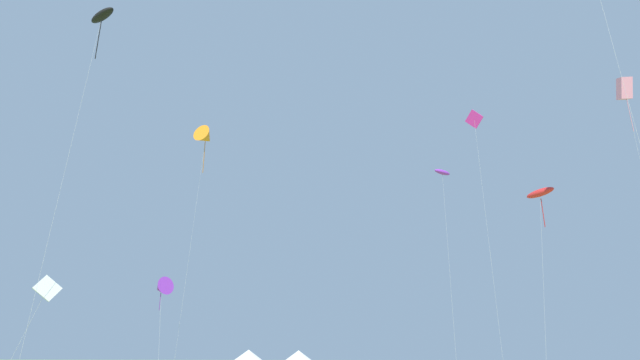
{
  "coord_description": "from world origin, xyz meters",
  "views": [
    {
      "loc": [
        5.68,
        -4.2,
        2.08
      ],
      "look_at": [
        0.0,
        32.0,
        14.68
      ],
      "focal_mm": 28.55,
      "sensor_mm": 36.0,
      "label": 1
    }
  ],
  "objects_px": {
    "kite_purple_parafoil": "(442,173)",
    "festival_tent_center": "(298,359)",
    "kite_purple_delta": "(161,288)",
    "festival_tent_left": "(248,359)",
    "kite_orange_delta": "(206,137)",
    "kite_magenta_diamond": "(474,122)",
    "kite_pink_box": "(624,89)",
    "kite_white_diamond": "(47,289)",
    "kite_black_parafoil": "(102,16)",
    "kite_red_parafoil": "(540,193)"
  },
  "relations": [
    {
      "from": "kite_purple_parafoil",
      "to": "festival_tent_center",
      "type": "height_order",
      "value": "kite_purple_parafoil"
    },
    {
      "from": "kite_purple_delta",
      "to": "kite_white_diamond",
      "type": "distance_m",
      "value": 14.12
    },
    {
      "from": "kite_red_parafoil",
      "to": "kite_orange_delta",
      "type": "distance_m",
      "value": 44.63
    },
    {
      "from": "kite_orange_delta",
      "to": "festival_tent_center",
      "type": "height_order",
      "value": "kite_orange_delta"
    },
    {
      "from": "kite_black_parafoil",
      "to": "festival_tent_left",
      "type": "relative_size",
      "value": 7.64
    },
    {
      "from": "kite_purple_delta",
      "to": "festival_tent_center",
      "type": "height_order",
      "value": "kite_purple_delta"
    },
    {
      "from": "kite_orange_delta",
      "to": "festival_tent_left",
      "type": "distance_m",
      "value": 32.33
    },
    {
      "from": "kite_orange_delta",
      "to": "kite_magenta_diamond",
      "type": "height_order",
      "value": "kite_orange_delta"
    },
    {
      "from": "kite_magenta_diamond",
      "to": "kite_white_diamond",
      "type": "height_order",
      "value": "kite_magenta_diamond"
    },
    {
      "from": "kite_purple_delta",
      "to": "kite_magenta_diamond",
      "type": "distance_m",
      "value": 42.19
    },
    {
      "from": "kite_orange_delta",
      "to": "kite_magenta_diamond",
      "type": "xyz_separation_m",
      "value": [
        36.85,
        -2.51,
        -1.55
      ]
    },
    {
      "from": "kite_magenta_diamond",
      "to": "festival_tent_left",
      "type": "height_order",
      "value": "kite_magenta_diamond"
    },
    {
      "from": "kite_purple_parafoil",
      "to": "kite_black_parafoil",
      "type": "height_order",
      "value": "kite_black_parafoil"
    },
    {
      "from": "kite_red_parafoil",
      "to": "kite_pink_box",
      "type": "height_order",
      "value": "kite_pink_box"
    },
    {
      "from": "festival_tent_center",
      "to": "kite_red_parafoil",
      "type": "bearing_deg",
      "value": -34.26
    },
    {
      "from": "kite_black_parafoil",
      "to": "kite_magenta_diamond",
      "type": "bearing_deg",
      "value": 34.91
    },
    {
      "from": "kite_pink_box",
      "to": "kite_white_diamond",
      "type": "distance_m",
      "value": 57.01
    },
    {
      "from": "kite_purple_parafoil",
      "to": "kite_black_parafoil",
      "type": "bearing_deg",
      "value": -141.66
    },
    {
      "from": "kite_orange_delta",
      "to": "kite_pink_box",
      "type": "relative_size",
      "value": 1.13
    },
    {
      "from": "kite_pink_box",
      "to": "festival_tent_left",
      "type": "bearing_deg",
      "value": 152.81
    },
    {
      "from": "kite_pink_box",
      "to": "kite_black_parafoil",
      "type": "distance_m",
      "value": 52.21
    },
    {
      "from": "kite_red_parafoil",
      "to": "kite_pink_box",
      "type": "xyz_separation_m",
      "value": [
        8.85,
        -3.3,
        9.84
      ]
    },
    {
      "from": "kite_red_parafoil",
      "to": "kite_magenta_diamond",
      "type": "xyz_separation_m",
      "value": [
        -4.77,
        6.64,
        11.72
      ]
    },
    {
      "from": "kite_purple_parafoil",
      "to": "kite_purple_delta",
      "type": "bearing_deg",
      "value": -159.61
    },
    {
      "from": "kite_magenta_diamond",
      "to": "festival_tent_center",
      "type": "xyz_separation_m",
      "value": [
        -25.09,
        13.7,
        -28.51
      ]
    },
    {
      "from": "kite_magenta_diamond",
      "to": "kite_black_parafoil",
      "type": "bearing_deg",
      "value": -145.09
    },
    {
      "from": "kite_orange_delta",
      "to": "kite_black_parafoil",
      "type": "bearing_deg",
      "value": -88.62
    },
    {
      "from": "kite_red_parafoil",
      "to": "kite_purple_parafoil",
      "type": "bearing_deg",
      "value": 145.32
    },
    {
      "from": "festival_tent_left",
      "to": "festival_tent_center",
      "type": "height_order",
      "value": "festival_tent_left"
    },
    {
      "from": "kite_purple_parafoil",
      "to": "festival_tent_center",
      "type": "relative_size",
      "value": 5.88
    },
    {
      "from": "kite_red_parafoil",
      "to": "kite_white_diamond",
      "type": "height_order",
      "value": "kite_red_parafoil"
    },
    {
      "from": "kite_pink_box",
      "to": "kite_purple_delta",
      "type": "bearing_deg",
      "value": -178.31
    },
    {
      "from": "kite_purple_parafoil",
      "to": "kite_magenta_diamond",
      "type": "xyz_separation_m",
      "value": [
        4.52,
        0.21,
        6.61
      ]
    },
    {
      "from": "kite_purple_delta",
      "to": "kite_magenta_diamond",
      "type": "xyz_separation_m",
      "value": [
        34.51,
        11.36,
        21.43
      ]
    },
    {
      "from": "festival_tent_left",
      "to": "kite_white_diamond",
      "type": "bearing_deg",
      "value": -96.82
    },
    {
      "from": "kite_purple_parafoil",
      "to": "kite_black_parafoil",
      "type": "distance_m",
      "value": 41.19
    },
    {
      "from": "kite_pink_box",
      "to": "festival_tent_center",
      "type": "height_order",
      "value": "kite_pink_box"
    },
    {
      "from": "festival_tent_left",
      "to": "kite_magenta_diamond",
      "type": "bearing_deg",
      "value": -22.91
    },
    {
      "from": "kite_red_parafoil",
      "to": "kite_white_diamond",
      "type": "relative_size",
      "value": 2.38
    },
    {
      "from": "festival_tent_center",
      "to": "festival_tent_left",
      "type": "bearing_deg",
      "value": 180.0
    },
    {
      "from": "kite_red_parafoil",
      "to": "kite_white_diamond",
      "type": "bearing_deg",
      "value": -156.13
    },
    {
      "from": "kite_white_diamond",
      "to": "festival_tent_center",
      "type": "bearing_deg",
      "value": 72.88
    },
    {
      "from": "festival_tent_left",
      "to": "kite_orange_delta",
      "type": "bearing_deg",
      "value": -111.63
    },
    {
      "from": "kite_orange_delta",
      "to": "kite_magenta_diamond",
      "type": "distance_m",
      "value": 36.97
    },
    {
      "from": "kite_purple_parafoil",
      "to": "kite_purple_delta",
      "type": "relative_size",
      "value": 2.48
    },
    {
      "from": "kite_pink_box",
      "to": "kite_black_parafoil",
      "type": "xyz_separation_m",
      "value": [
        -49.8,
        -15.31,
        3.44
      ]
    },
    {
      "from": "kite_purple_delta",
      "to": "kite_black_parafoil",
      "type": "bearing_deg",
      "value": -96.86
    },
    {
      "from": "kite_purple_parafoil",
      "to": "kite_purple_delta",
      "type": "distance_m",
      "value": 35.26
    },
    {
      "from": "kite_purple_parafoil",
      "to": "kite_red_parafoil",
      "type": "height_order",
      "value": "kite_purple_parafoil"
    },
    {
      "from": "kite_purple_delta",
      "to": "festival_tent_left",
      "type": "xyz_separation_m",
      "value": [
        2.1,
        25.06,
        -7.02
      ]
    }
  ]
}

